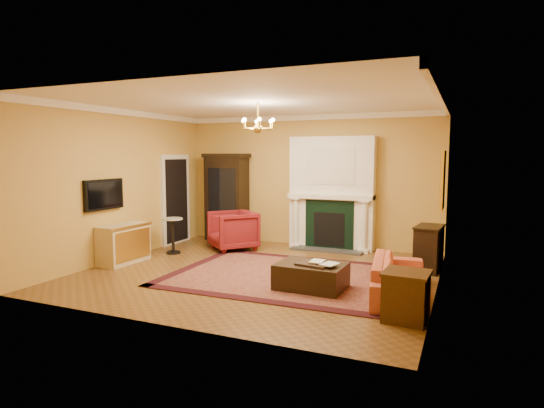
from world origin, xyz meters
The scene contains 26 objects.
floor centered at (0.00, 0.00, -0.01)m, with size 6.00×5.50×0.02m, color brown.
ceiling centered at (0.00, 0.00, 3.01)m, with size 6.00×5.50×0.02m, color white.
wall_back centered at (0.00, 2.76, 1.50)m, with size 6.00×0.02×3.00m, color gold.
wall_front centered at (0.00, -2.76, 1.50)m, with size 6.00×0.02×3.00m, color gold.
wall_left centered at (-3.01, 0.00, 1.50)m, with size 0.02×5.50×3.00m, color gold.
wall_right centered at (3.01, 0.00, 1.50)m, with size 0.02×5.50×3.00m, color gold.
fireplace centered at (0.60, 2.57, 1.19)m, with size 1.90×0.70×2.50m.
crown_molding centered at (0.00, 0.96, 2.94)m, with size 6.00×5.50×0.12m.
doorway centered at (-2.95, 1.70, 1.05)m, with size 0.08×1.05×2.10m.
tv_panel centered at (-2.95, -0.60, 1.35)m, with size 0.09×0.95×0.58m.
gilt_mirror centered at (2.97, 1.40, 1.65)m, with size 0.06×0.76×1.05m.
chandelier centered at (0.00, 0.00, 2.61)m, with size 0.63×0.55×0.53m.
oriental_rug centered at (0.59, -0.04, 0.01)m, with size 4.00×3.00×0.02m, color #450E11.
china_cabinet centered at (-2.02, 2.49, 1.02)m, with size 1.02×0.46×2.03m, color black.
wingback_armchair centered at (-1.36, 1.57, 0.47)m, with size 0.92×0.86×0.95m, color maroon.
pedestal_table centered at (-2.34, 0.71, 0.44)m, with size 0.43×0.43×0.76m.
commode centered at (-2.73, -0.37, 0.38)m, with size 0.48×1.01×0.75m, color #C7B391.
coral_sofa centered at (2.50, -0.41, 0.38)m, with size 1.92×0.56×0.75m, color #B9603A.
end_table centered at (2.72, -1.39, 0.30)m, with size 0.52×0.52×0.60m, color #3C1F10.
console_table centered at (2.78, 1.34, 0.40)m, with size 0.41×0.71×0.80m, color black.
leather_ottoman centered at (1.18, -0.58, 0.21)m, with size 1.05×0.76×0.39m, color black.
ottoman_tray centered at (1.26, -0.64, 0.42)m, with size 0.50×0.39×0.03m, color black.
book_a centered at (1.18, -0.59, 0.58)m, with size 0.21×0.03×0.28m, color gray.
book_b centered at (1.41, -0.65, 0.59)m, with size 0.21×0.02×0.29m, color gray.
topiary_left centered at (-0.15, 2.53, 1.45)m, with size 0.15×0.15×0.40m.
topiary_right centered at (1.13, 2.53, 1.48)m, with size 0.17×0.17×0.45m.
Camera 1 is at (3.37, -7.21, 2.10)m, focal length 30.00 mm.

